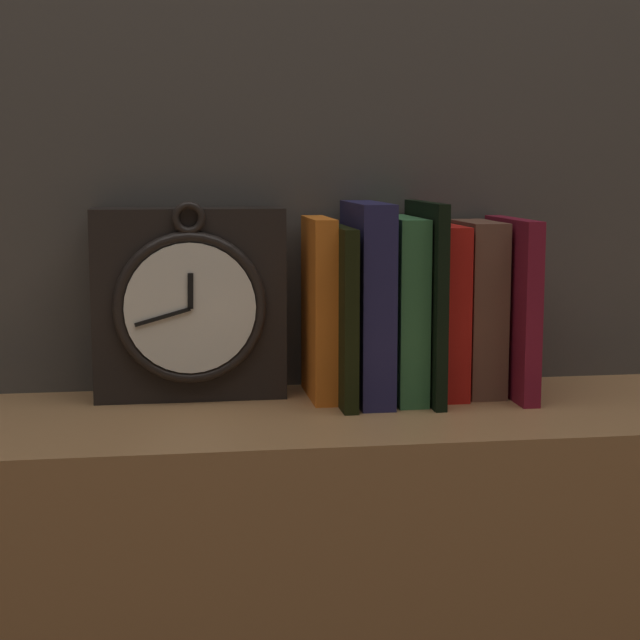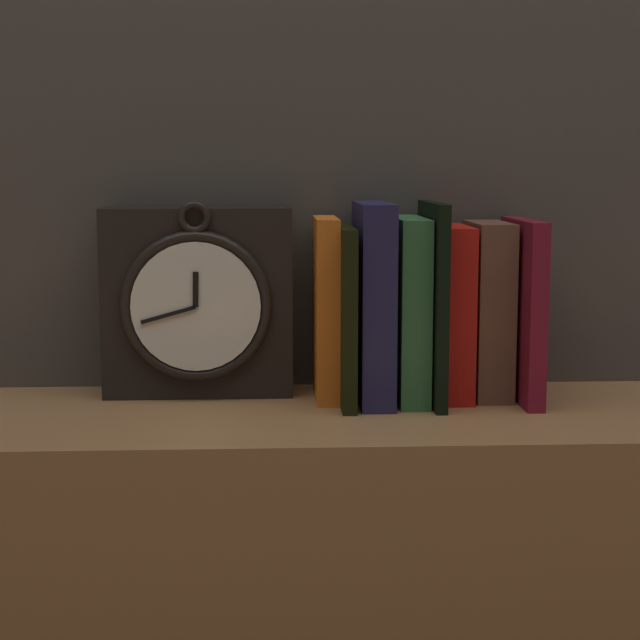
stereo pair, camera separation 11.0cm
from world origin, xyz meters
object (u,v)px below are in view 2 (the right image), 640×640
object	(u,v)px
book_slot6_brown	(488,309)
book_slot1_black	(345,314)
book_slot0_orange	(326,308)
book_slot4_black	(432,302)
book_slot3_green	(409,309)
clock	(198,302)
book_slot5_red	(452,312)
book_slot2_navy	(373,302)
book_slot7_maroon	(522,310)

from	to	relation	value
book_slot6_brown	book_slot1_black	bearing A→B (deg)	-172.81
book_slot0_orange	book_slot4_black	size ratio (longest dim) A/B	0.92
book_slot6_brown	book_slot3_green	bearing A→B (deg)	-171.90
clock	book_slot6_brown	distance (m)	0.32
book_slot0_orange	book_slot3_green	size ratio (longest dim) A/B	1.00
book_slot0_orange	book_slot1_black	bearing A→B (deg)	-44.55
clock	book_slot4_black	distance (m)	0.26
book_slot0_orange	book_slot5_red	size ratio (longest dim) A/B	1.05
book_slot2_navy	book_slot7_maroon	xyz separation A→B (m)	(0.16, -0.00, -0.01)
clock	book_slot0_orange	bearing A→B (deg)	-7.29
book_slot1_black	clock	bearing A→B (deg)	166.87
clock	book_slot7_maroon	size ratio (longest dim) A/B	1.11
book_slot2_navy	book_slot4_black	xyz separation A→B (m)	(0.06, -0.00, 0.00)
book_slot0_orange	book_slot5_red	world-z (taller)	book_slot0_orange
clock	book_slot5_red	bearing A→B (deg)	-4.27
book_slot2_navy	book_slot3_green	bearing A→B (deg)	5.69
book_slot3_green	book_slot6_brown	distance (m)	0.09
book_slot5_red	book_slot6_brown	world-z (taller)	book_slot6_brown
book_slot7_maroon	book_slot2_navy	bearing A→B (deg)	179.04
clock	book_slot0_orange	distance (m)	0.14
clock	book_slot4_black	bearing A→B (deg)	-8.54
book_slot1_black	book_slot6_brown	world-z (taller)	book_slot6_brown
book_slot0_orange	book_slot7_maroon	distance (m)	0.22
book_slot5_red	clock	bearing A→B (deg)	175.73
book_slot2_navy	book_slot6_brown	distance (m)	0.13
book_slot2_navy	book_slot3_green	distance (m)	0.04
book_slot6_brown	book_slot4_black	bearing A→B (deg)	-162.18
clock	book_slot5_red	world-z (taller)	clock
book_slot2_navy	book_slot7_maroon	size ratio (longest dim) A/B	1.09
book_slot3_green	book_slot6_brown	bearing A→B (deg)	8.10
book_slot2_navy	book_slot6_brown	size ratio (longest dim) A/B	1.11
clock	book_slot7_maroon	world-z (taller)	clock
book_slot1_black	book_slot3_green	xyz separation A→B (m)	(0.07, 0.01, 0.00)
clock	book_slot5_red	xyz separation A→B (m)	(0.28, -0.02, -0.01)
book_slot2_navy	book_slot3_green	world-z (taller)	book_slot2_navy
book_slot0_orange	book_slot3_green	bearing A→B (deg)	-7.65
book_slot4_black	clock	bearing A→B (deg)	171.46
clock	book_slot7_maroon	distance (m)	0.36
book_slot2_navy	book_slot4_black	world-z (taller)	same
book_slot2_navy	book_slot3_green	xyz separation A→B (m)	(0.04, 0.00, -0.01)
clock	book_slot6_brown	size ratio (longest dim) A/B	1.13
clock	book_slot3_green	bearing A→B (deg)	-7.43
book_slot3_green	book_slot7_maroon	bearing A→B (deg)	-3.08
book_slot3_green	clock	bearing A→B (deg)	172.57
clock	book_slot1_black	distance (m)	0.17
book_slot1_black	book_slot2_navy	bearing A→B (deg)	6.41
book_slot4_black	book_slot5_red	bearing A→B (deg)	35.01
clock	book_slot1_black	xyz separation A→B (m)	(0.16, -0.04, -0.01)
book_slot7_maroon	book_slot0_orange	bearing A→B (deg)	174.99
book_slot1_black	book_slot4_black	bearing A→B (deg)	-0.51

